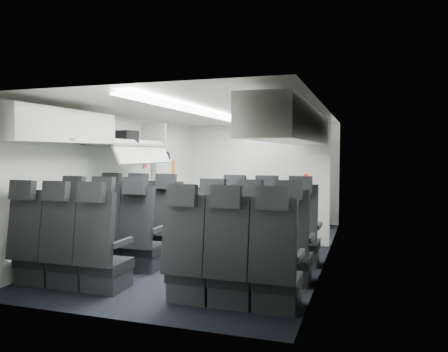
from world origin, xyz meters
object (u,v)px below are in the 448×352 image
Objects in this scene: seat_row_front at (204,230)px; boarding_door at (165,181)px; seat_row_mid at (179,242)px; flight_attendant at (258,186)px; seat_row_rear at (145,259)px; galley_unit at (301,181)px; carry_on_bag at (125,138)px.

boarding_door is at bearing 128.16° from seat_row_front.
seat_row_mid is 1.81× the size of flight_attendant.
seat_row_front is 2.71m from boarding_door.
galley_unit is (0.95, 5.05, 0.55)m from seat_row_rear.
seat_row_rear is at bearing -90.00° from seat_row_front.
seat_row_front is 8.86× the size of carry_on_bag.
seat_row_rear is 2.78m from carry_on_bag.
galley_unit is 3.97m from carry_on_bag.
flight_attendant is (-0.61, -1.29, -0.03)m from galley_unit.
seat_row_front is 1.00× the size of seat_row_mid.
carry_on_bag is (-1.40, 0.17, 1.37)m from seat_row_front.
seat_row_front is at bearing -51.84° from boarding_door.
seat_row_front is at bearing -106.28° from galley_unit.
flight_attendant reaches higher than seat_row_mid.
carry_on_bag is at bearing 125.49° from seat_row_rear.
seat_row_front is 0.90m from seat_row_mid.
flight_attendant is (0.34, 2.86, 0.52)m from seat_row_mid.
galley_unit is 2.84m from boarding_door.
seat_row_front is at bearing 166.77° from flight_attendant.
galley_unit is 1.03× the size of flight_attendant.
seat_row_mid and seat_row_rear have the same top height.
seat_row_front is 1.97m from carry_on_bag.
boarding_door reaches higher than seat_row_rear.
seat_row_rear is at bearing -38.34° from carry_on_bag.
boarding_door reaches higher than seat_row_mid.
galley_unit reaches higher than seat_row_front.
flight_attendant is 4.90× the size of carry_on_bag.
galley_unit reaches higher than boarding_door.
galley_unit is 1.43m from flight_attendant.
seat_row_mid is at bearing -61.23° from boarding_door.
seat_row_front is 1.00× the size of seat_row_rear.
boarding_door is 1.98m from flight_attendant.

